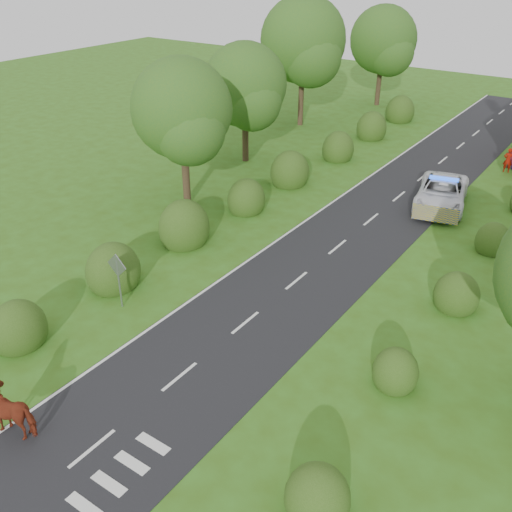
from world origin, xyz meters
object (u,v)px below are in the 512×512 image
Objects in this scene: cow at (17,411)px; pedestrian_red at (508,160)px; pedestrian_purple at (512,156)px; police_van at (442,193)px; road_sign at (118,273)px.

cow is 1.21× the size of pedestrian_red.
pedestrian_purple reaches higher than pedestrian_red.
police_van is at bearing 66.96° from pedestrian_red.
police_van is 8.31m from pedestrian_red.
police_van is (5.04, 24.72, 0.11)m from cow.
police_van is (7.50, 18.02, -0.84)m from road_sign.
pedestrian_purple is at bearing 66.13° from police_van.
pedestrian_red is 0.96m from pedestrian_purple.
cow is (2.46, -6.71, -0.95)m from road_sign.
pedestrian_purple is at bearing 150.76° from cow.
cow is 25.23m from police_van.
road_sign is 1.54× the size of pedestrian_red.
road_sign reaches higher than pedestrian_purple.
road_sign is 27.74m from pedestrian_red.
police_van is 9.26m from pedestrian_purple.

